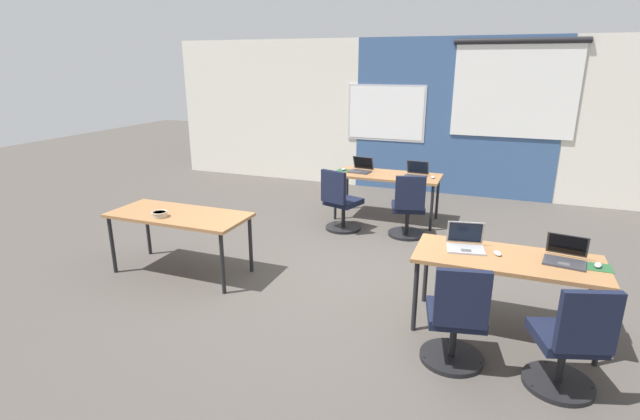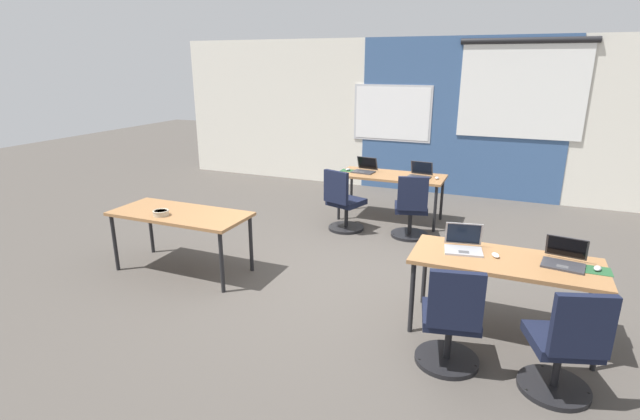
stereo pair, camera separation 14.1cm
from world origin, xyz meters
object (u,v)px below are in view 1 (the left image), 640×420
chair_near_right_inner (456,324)px  mouse_far_right (433,177)px  laptop_near_right_inner (465,243)px  laptop_far_right (416,173)px  chair_far_right (408,211)px  laptop_far_left (361,169)px  desk_near_right (507,263)px  snack_bowl (160,214)px  laptop_near_right_end (565,256)px  chair_far_left (341,206)px  desk_far_center (387,178)px  mouse_near_right_inner (498,253)px  mouse_far_left (344,169)px  desk_near_left (179,219)px  mouse_near_right_end (598,265)px  chair_near_right_end (569,348)px

chair_near_right_inner → mouse_far_right: (-0.72, 3.50, 0.36)m
laptop_near_right_inner → laptop_far_right: (-0.95, 2.72, -0.00)m
chair_far_right → laptop_far_left: bearing=-53.1°
desk_near_right → snack_bowl: (-3.62, -0.18, 0.10)m
laptop_near_right_inner → snack_bowl: bearing=174.5°
laptop_near_right_end → chair_far_left: laptop_near_right_end is taller
chair_far_left → chair_far_right: bearing=-158.1°
desk_far_center → laptop_far_right: laptop_far_right is taller
mouse_near_right_inner → mouse_far_left: bearing=130.3°
desk_near_left → laptop_far_right: laptop_far_right is taller
laptop_far_right → snack_bowl: 3.76m
desk_far_center → mouse_near_right_inner: size_ratio=13.99×
mouse_near_right_end → laptop_far_left: (-2.89, 2.79, 0.03)m
desk_near_right → desk_far_center: bearing=122.0°
desk_near_right → laptop_far_left: size_ratio=4.42×
laptop_near_right_inner → chair_far_right: laptop_near_right_inner is taller
laptop_far_left → mouse_far_left: 0.27m
desk_near_right → chair_near_right_end: 0.93m
laptop_near_right_end → mouse_far_right: laptop_near_right_end is taller
chair_far_right → snack_bowl: (-2.34, -2.29, 0.38)m
chair_far_left → snack_bowl: bearing=76.1°
desk_near_left → snack_bowl: size_ratio=9.01×
snack_bowl → chair_near_right_inner: bearing=-9.3°
laptop_near_right_inner → mouse_far_right: size_ratio=3.44×
laptop_far_right → chair_far_right: bearing=-82.2°
chair_near_right_end → mouse_near_right_inner: size_ratio=8.05×
desk_near_left → snack_bowl: (-0.12, -0.18, 0.10)m
desk_near_left → chair_far_right: chair_far_right is taller
laptop_near_right_end → mouse_near_right_inner: 0.55m
chair_near_right_end → chair_far_right: same height
desk_far_center → mouse_far_right: size_ratio=14.75×
chair_far_right → mouse_far_right: bearing=-122.8°
desk_near_left → laptop_far_right: (2.18, 2.80, 0.11)m
desk_near_left → mouse_far_right: size_ratio=14.75×
desk_far_center → mouse_far_right: bearing=-1.0°
mouse_far_left → chair_far_right: size_ratio=0.12×
laptop_far_right → desk_far_center: bearing=-175.1°
chair_near_right_end → snack_bowl: chair_near_right_end is taller
laptop_near_right_inner → chair_near_right_inner: size_ratio=0.41×
mouse_far_left → chair_far_right: 1.42m
laptop_near_right_end → chair_far_left: size_ratio=0.40×
chair_near_right_inner → mouse_far_left: size_ratio=8.41×
laptop_near_right_inner → chair_near_right_inner: bearing=-98.0°
mouse_near_right_inner → desk_near_right: bearing=-12.2°
mouse_near_right_inner → chair_far_left: bearing=136.8°
chair_near_right_inner → laptop_far_right: laptop_far_right is taller
laptop_near_right_end → chair_near_right_end: (0.00, -0.83, -0.39)m
chair_near_right_inner → mouse_far_right: size_ratio=8.48×
laptop_far_left → chair_near_right_end: bearing=-47.2°
snack_bowl → desk_near_right: bearing=2.8°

